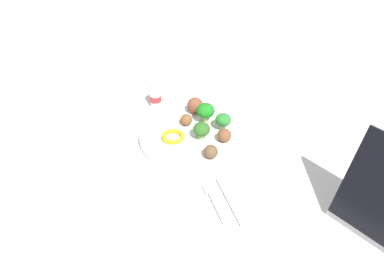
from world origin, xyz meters
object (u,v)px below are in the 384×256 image
at_px(yogurt_bottle, 155,97).
at_px(fork, 214,200).
at_px(broccoli_floret_back_left, 206,111).
at_px(meatball_near_rim, 211,152).
at_px(meatball_center, 195,105).
at_px(meatball_far_rim, 224,135).
at_px(meatball_back_left, 185,120).
at_px(broccoli_floret_mid_right, 202,130).
at_px(broccoli_floret_center, 223,120).
at_px(pepper_ring_back_right, 174,137).
at_px(plate, 192,136).
at_px(knife, 230,197).
at_px(napkin, 223,203).

bearing_deg(yogurt_bottle, fork, -177.80).
height_order(broccoli_floret_back_left, meatball_near_rim, broccoli_floret_back_left).
bearing_deg(meatball_center, meatball_far_rim, -170.80).
distance_m(meatball_near_rim, yogurt_bottle, 0.30).
bearing_deg(broccoli_floret_back_left, yogurt_bottle, 34.39).
distance_m(meatball_back_left, yogurt_bottle, 0.15).
height_order(broccoli_floret_back_left, broccoli_floret_mid_right, broccoli_floret_back_left).
bearing_deg(broccoli_floret_center, pepper_ring_back_right, 88.51).
relative_size(meatball_near_rim, meatball_far_rim, 0.97).
xyz_separation_m(meatball_center, meatball_far_rim, (-0.15, -0.02, -0.00)).
bearing_deg(fork, broccoli_floret_back_left, -17.33).
distance_m(broccoli_floret_back_left, fork, 0.29).
bearing_deg(yogurt_bottle, plate, -165.92).
relative_size(meatball_near_rim, knife, 0.24).
distance_m(plate, broccoli_floret_center, 0.09).
distance_m(meatball_center, pepper_ring_back_right, 0.14).
xyz_separation_m(broccoli_floret_center, napkin, (-0.23, 0.10, -0.04)).
relative_size(meatball_back_left, knife, 0.22).
distance_m(knife, yogurt_bottle, 0.43).
bearing_deg(napkin, meatball_center, -9.64).
distance_m(broccoli_floret_mid_right, yogurt_bottle, 0.22).
relative_size(broccoli_floret_back_left, broccoli_floret_mid_right, 1.20).
distance_m(broccoli_floret_mid_right, meatball_center, 0.13).
bearing_deg(plate, yogurt_bottle, 14.08).
bearing_deg(meatball_near_rim, meatball_center, -9.24).
height_order(pepper_ring_back_right, yogurt_bottle, yogurt_bottle).
bearing_deg(meatball_far_rim, plate, 50.93).
xyz_separation_m(meatball_center, fork, (-0.33, 0.07, -0.03)).
bearing_deg(meatball_center, plate, 155.51).
xyz_separation_m(broccoli_floret_center, broccoli_floret_back_left, (0.05, 0.03, 0.01)).
distance_m(meatball_back_left, meatball_center, 0.07).
bearing_deg(plate, broccoli_floret_center, -95.24).
height_order(meatball_center, fork, meatball_center).
bearing_deg(meatball_center, yogurt_bottle, 44.60).
height_order(pepper_ring_back_right, fork, pepper_ring_back_right).
xyz_separation_m(broccoli_floret_back_left, meatball_center, (0.06, 0.01, -0.01)).
distance_m(plate, knife, 0.24).
xyz_separation_m(broccoli_floret_center, knife, (-0.23, 0.08, -0.04)).
bearing_deg(meatball_near_rim, fork, 161.64).
bearing_deg(knife, meatball_center, -6.72).
bearing_deg(meatball_far_rim, fork, 150.54).
bearing_deg(meatball_near_rim, pepper_ring_back_right, 32.61).
bearing_deg(broccoli_floret_back_left, meatball_near_rim, 163.58).
distance_m(broccoli_floret_center, meatball_back_left, 0.10).
xyz_separation_m(meatball_back_left, meatball_near_rim, (-0.15, -0.01, 0.00)).
height_order(pepper_ring_back_right, knife, pepper_ring_back_right).
distance_m(broccoli_floret_center, broccoli_floret_mid_right, 0.07).
height_order(broccoli_floret_center, pepper_ring_back_right, broccoli_floret_center).
relative_size(broccoli_floret_back_left, pepper_ring_back_right, 0.95).
relative_size(meatball_back_left, meatball_center, 0.71).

